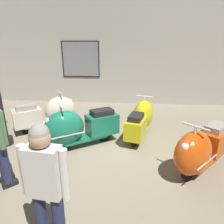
{
  "coord_description": "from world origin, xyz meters",
  "views": [
    {
      "loc": [
        0.54,
        -3.56,
        2.24
      ],
      "look_at": [
        0.16,
        0.89,
        0.7
      ],
      "focal_mm": 32.21,
      "sensor_mm": 36.0,
      "label": 1
    }
  ],
  "objects_px": {
    "scooter_1": "(76,128)",
    "visitor_0": "(46,183)",
    "scooter_3": "(200,150)",
    "scooter_2": "(141,118)",
    "scooter_0": "(51,113)"
  },
  "relations": [
    {
      "from": "scooter_2",
      "to": "visitor_0",
      "type": "bearing_deg",
      "value": 175.79
    },
    {
      "from": "scooter_0",
      "to": "scooter_1",
      "type": "relative_size",
      "value": 0.95
    },
    {
      "from": "visitor_0",
      "to": "scooter_2",
      "type": "bearing_deg",
      "value": -13.46
    },
    {
      "from": "scooter_1",
      "to": "visitor_0",
      "type": "relative_size",
      "value": 1.09
    },
    {
      "from": "scooter_1",
      "to": "scooter_3",
      "type": "relative_size",
      "value": 1.12
    },
    {
      "from": "scooter_1",
      "to": "scooter_2",
      "type": "relative_size",
      "value": 1.03
    },
    {
      "from": "scooter_1",
      "to": "scooter_3",
      "type": "distance_m",
      "value": 2.52
    },
    {
      "from": "scooter_2",
      "to": "scooter_3",
      "type": "relative_size",
      "value": 1.09
    },
    {
      "from": "scooter_2",
      "to": "scooter_3",
      "type": "distance_m",
      "value": 1.8
    },
    {
      "from": "scooter_1",
      "to": "scooter_3",
      "type": "xyz_separation_m",
      "value": [
        2.42,
        -0.72,
        -0.02
      ]
    },
    {
      "from": "scooter_0",
      "to": "scooter_3",
      "type": "bearing_deg",
      "value": -61.8
    },
    {
      "from": "scooter_0",
      "to": "visitor_0",
      "type": "bearing_deg",
      "value": -104.08
    },
    {
      "from": "scooter_0",
      "to": "scooter_2",
      "type": "distance_m",
      "value": 2.43
    },
    {
      "from": "scooter_3",
      "to": "visitor_0",
      "type": "height_order",
      "value": "visitor_0"
    },
    {
      "from": "scooter_3",
      "to": "visitor_0",
      "type": "xyz_separation_m",
      "value": [
        -2.1,
        -1.65,
        0.44
      ]
    }
  ]
}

